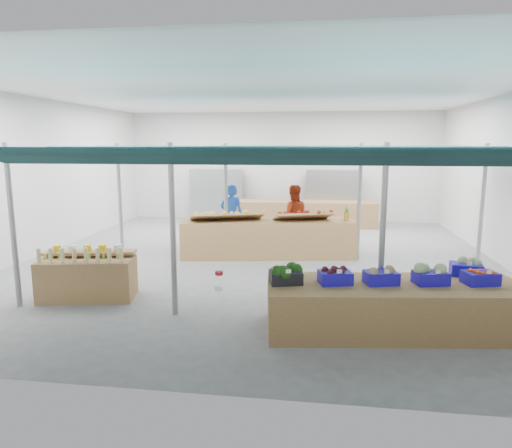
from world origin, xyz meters
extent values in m
plane|color=slate|center=(0.00, 0.00, 0.00)|extent=(13.00, 13.00, 0.00)
plane|color=silver|center=(0.00, 0.00, 4.20)|extent=(13.00, 13.00, 0.00)
plane|color=silver|center=(0.00, 6.50, 2.10)|extent=(12.00, 0.00, 12.00)
plane|color=silver|center=(-6.00, 0.00, 2.10)|extent=(0.00, 13.00, 13.00)
cylinder|color=gray|center=(-4.00, -4.00, 1.50)|extent=(0.10, 0.10, 3.00)
cylinder|color=gray|center=(-4.00, 0.50, 1.50)|extent=(0.10, 0.10, 3.00)
cylinder|color=gray|center=(-1.00, -4.00, 1.50)|extent=(0.10, 0.10, 3.00)
cylinder|color=gray|center=(-1.00, 0.50, 1.50)|extent=(0.10, 0.10, 3.00)
cylinder|color=gray|center=(2.50, -4.00, 1.50)|extent=(0.10, 0.10, 3.00)
cylinder|color=gray|center=(2.50, 0.50, 1.50)|extent=(0.10, 0.10, 3.00)
cylinder|color=gray|center=(5.50, 0.50, 1.50)|extent=(0.10, 0.10, 3.00)
cylinder|color=gray|center=(0.75, -4.00, 2.85)|extent=(10.00, 0.06, 0.06)
cylinder|color=gray|center=(0.75, 0.50, 2.85)|extent=(10.00, 0.06, 0.06)
cube|color=black|center=(0.75, -4.65, 2.78)|extent=(9.50, 1.28, 0.30)
cube|color=black|center=(0.75, -3.35, 2.78)|extent=(9.50, 1.28, 0.30)
cube|color=black|center=(0.75, -0.15, 2.78)|extent=(9.50, 1.28, 0.30)
cube|color=black|center=(0.75, 1.15, 2.78)|extent=(9.50, 1.28, 0.30)
cube|color=#B23F33|center=(-2.50, 6.00, 1.00)|extent=(2.00, 0.50, 2.00)
cube|color=#B23F33|center=(2.00, 6.00, 1.00)|extent=(2.00, 0.50, 2.00)
cube|color=brown|center=(-2.94, -3.42, 0.39)|extent=(1.88, 1.10, 0.79)
cube|color=#997247|center=(-2.99, -3.17, 0.86)|extent=(1.80, 0.67, 0.06)
cube|color=brown|center=(2.70, -4.21, 0.39)|extent=(4.16, 1.84, 0.78)
cube|color=brown|center=(0.14, 0.46, 0.49)|extent=(4.68, 1.80, 0.98)
cube|color=brown|center=(0.98, 5.20, 0.46)|extent=(5.15, 1.22, 0.92)
cube|color=#1910B1|center=(2.86, -3.49, 0.31)|extent=(0.53, 0.38, 0.62)
imported|color=#1B48B0|center=(-1.06, 1.56, 0.91)|extent=(0.73, 0.54, 1.83)
imported|color=maroon|center=(0.74, 1.56, 0.91)|extent=(0.99, 0.83, 1.83)
cube|color=black|center=(0.98, -4.43, 0.88)|extent=(0.57, 0.46, 0.20)
cube|color=white|center=(1.04, -4.64, 1.04)|extent=(0.08, 0.03, 0.06)
cube|color=#1910B1|center=(1.76, -4.33, 0.88)|extent=(0.57, 0.46, 0.20)
cube|color=white|center=(1.81, -4.54, 1.04)|extent=(0.08, 0.03, 0.06)
cube|color=#1910B1|center=(2.48, -4.24, 0.88)|extent=(0.57, 0.46, 0.20)
cube|color=white|center=(2.53, -4.45, 1.04)|extent=(0.08, 0.03, 0.06)
cube|color=#1910B1|center=(3.25, -4.14, 0.88)|extent=(0.57, 0.46, 0.20)
cube|color=white|center=(3.31, -4.35, 1.04)|extent=(0.08, 0.03, 0.06)
cube|color=#1910B1|center=(4.03, -4.04, 0.88)|extent=(0.57, 0.46, 0.20)
cube|color=white|center=(4.09, -4.25, 1.04)|extent=(0.08, 0.03, 0.06)
sphere|color=brown|center=(0.83, -4.58, 1.02)|extent=(0.09, 0.09, 0.09)
sphere|color=brown|center=(0.78, -4.60, 1.06)|extent=(0.06, 0.06, 0.06)
cylinder|color=red|center=(0.05, -5.09, 1.10)|extent=(0.12, 0.12, 0.05)
cube|color=white|center=(0.05, -5.15, 0.88)|extent=(0.10, 0.01, 0.07)
cube|color=#997247|center=(-0.91, 0.18, 1.10)|extent=(2.02, 1.25, 0.26)
cube|color=#997247|center=(1.07, 0.50, 1.10)|extent=(1.64, 1.12, 0.26)
cylinder|color=#8C6019|center=(2.20, 0.69, 1.09)|extent=(0.14, 0.14, 0.22)
cone|color=#26661E|center=(2.20, 0.69, 1.28)|extent=(0.12, 0.12, 0.18)
cube|color=#1910B1|center=(3.97, -3.54, 0.88)|extent=(0.54, 0.41, 0.20)
cube|color=white|center=(3.94, -3.76, 1.04)|extent=(0.08, 0.02, 0.06)
camera|label=1|loc=(1.48, -11.41, 2.96)|focal=32.00mm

